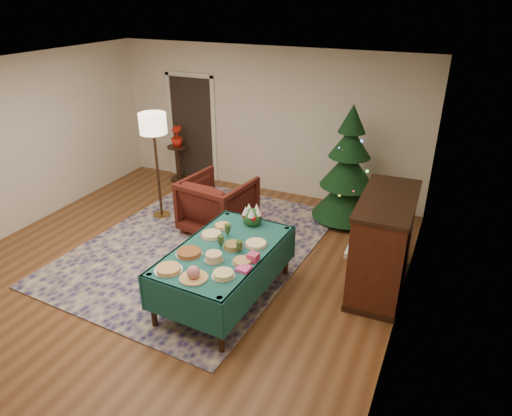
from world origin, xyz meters
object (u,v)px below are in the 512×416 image
at_px(gift_box, 253,257).
at_px(side_table, 179,164).
at_px(buffet_table, 224,259).
at_px(armchair, 218,202).
at_px(floor_lamp, 153,130).
at_px(christmas_tree, 348,171).
at_px(piano, 382,244).
at_px(potted_plant, 177,140).

relative_size(gift_box, side_table, 0.16).
bearing_deg(buffet_table, side_table, 131.07).
relative_size(armchair, floor_lamp, 0.56).
bearing_deg(christmas_tree, armchair, -145.48).
bearing_deg(side_table, armchair, -41.50).
xyz_separation_m(buffet_table, gift_box, (0.43, -0.09, 0.19)).
bearing_deg(floor_lamp, side_table, 112.34).
xyz_separation_m(buffet_table, side_table, (-2.76, 3.16, -0.23)).
height_order(floor_lamp, piano, floor_lamp).
xyz_separation_m(armchair, potted_plant, (-1.80, 1.59, 0.34)).
bearing_deg(armchair, piano, 177.71).
distance_m(floor_lamp, piano, 3.97).
distance_m(gift_box, potted_plant, 4.56).
bearing_deg(piano, armchair, 169.87).
bearing_deg(floor_lamp, armchair, -2.45).
bearing_deg(side_table, gift_box, -45.59).
relative_size(buffet_table, potted_plant, 4.66).
xyz_separation_m(gift_box, potted_plant, (-3.19, 3.26, 0.07)).
xyz_separation_m(potted_plant, piano, (4.47, -2.07, -0.22)).
height_order(armchair, side_table, armchair).
bearing_deg(side_table, piano, -24.84).
bearing_deg(floor_lamp, gift_box, -33.85).
bearing_deg(gift_box, floor_lamp, 146.15).
xyz_separation_m(armchair, piano, (2.67, -0.48, 0.12)).
height_order(buffet_table, potted_plant, potted_plant).
height_order(side_table, potted_plant, potted_plant).
relative_size(armchair, christmas_tree, 0.51).
distance_m(side_table, christmas_tree, 3.62).
bearing_deg(gift_box, christmas_tree, 82.64).
bearing_deg(floor_lamp, piano, -7.83).
height_order(armchair, christmas_tree, christmas_tree).
height_order(floor_lamp, side_table, floor_lamp).
height_order(floor_lamp, christmas_tree, christmas_tree).
bearing_deg(potted_plant, christmas_tree, -6.06).
bearing_deg(side_table, potted_plant, -75.96).
distance_m(gift_box, side_table, 4.58).
xyz_separation_m(floor_lamp, christmas_tree, (2.93, 1.16, -0.64)).
distance_m(buffet_table, piano, 2.03).
bearing_deg(buffet_table, piano, 32.63).
bearing_deg(piano, potted_plant, 155.16).
xyz_separation_m(gift_box, side_table, (-3.19, 3.26, -0.43)).
distance_m(buffet_table, side_table, 4.20).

